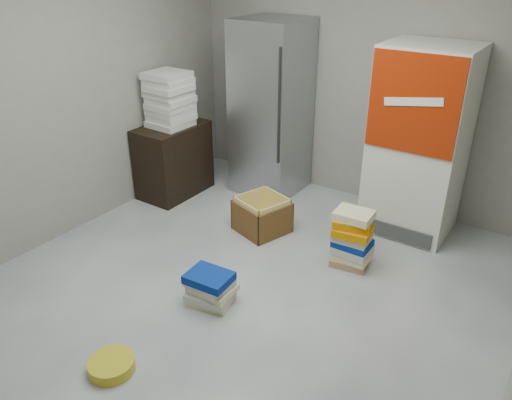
{
  "coord_description": "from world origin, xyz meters",
  "views": [
    {
      "loc": [
        1.98,
        -2.38,
        2.52
      ],
      "look_at": [
        -0.13,
        0.7,
        0.64
      ],
      "focal_mm": 35.0,
      "sensor_mm": 36.0,
      "label": 1
    }
  ],
  "objects": [
    {
      "name": "ground",
      "position": [
        0.0,
        0.0,
        0.0
      ],
      "size": [
        5.0,
        5.0,
        0.0
      ],
      "primitive_type": "plane",
      "color": "beige",
      "rests_on": "ground"
    },
    {
      "name": "room_shell",
      "position": [
        0.0,
        0.0,
        1.8
      ],
      "size": [
        4.04,
        5.04,
        2.82
      ],
      "color": "gray",
      "rests_on": "ground"
    },
    {
      "name": "steel_fridge",
      "position": [
        -0.9,
        2.13,
        0.95
      ],
      "size": [
        0.7,
        0.72,
        1.9
      ],
      "color": "#A5A8AD",
      "rests_on": "ground"
    },
    {
      "name": "coke_cooler",
      "position": [
        0.75,
        2.12,
        0.9
      ],
      "size": [
        0.8,
        0.73,
        1.8
      ],
      "color": "silver",
      "rests_on": "ground"
    },
    {
      "name": "wood_shelf",
      "position": [
        -1.73,
        1.4,
        0.4
      ],
      "size": [
        0.5,
        0.8,
        0.8
      ],
      "primitive_type": "cube",
      "color": "black",
      "rests_on": "ground"
    },
    {
      "name": "supply_box_stack",
      "position": [
        -1.72,
        1.4,
        1.09
      ],
      "size": [
        0.44,
        0.44,
        0.58
      ],
      "color": "white",
      "rests_on": "wood_shelf"
    },
    {
      "name": "phonebook_stack_main",
      "position": [
        0.57,
        1.17,
        0.27
      ],
      "size": [
        0.37,
        0.33,
        0.53
      ],
      "rotation": [
        0.0,
        0.0,
        0.12
      ],
      "color": "#9E7A55",
      "rests_on": "ground"
    },
    {
      "name": "phonebook_stack_side",
      "position": [
        -0.12,
        0.05,
        0.14
      ],
      "size": [
        0.4,
        0.34,
        0.28
      ],
      "rotation": [
        0.0,
        0.0,
        0.09
      ],
      "color": "beige",
      "rests_on": "ground"
    },
    {
      "name": "cardboard_box",
      "position": [
        -0.42,
        1.23,
        0.15
      ],
      "size": [
        0.56,
        0.56,
        0.36
      ],
      "rotation": [
        0.0,
        0.0,
        -0.31
      ],
      "color": "yellow",
      "rests_on": "ground"
    },
    {
      "name": "bucket_lid",
      "position": [
        -0.21,
        -0.88,
        0.04
      ],
      "size": [
        0.32,
        0.32,
        0.08
      ],
      "primitive_type": "cylinder",
      "rotation": [
        0.0,
        0.0,
        0.04
      ],
      "color": "gold",
      "rests_on": "ground"
    }
  ]
}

